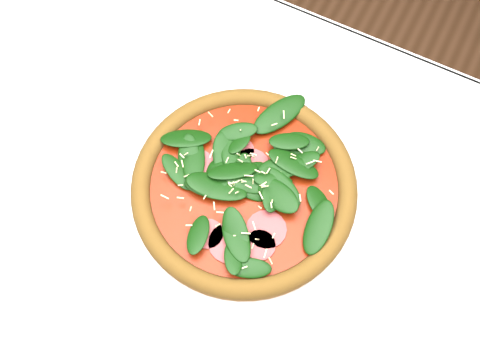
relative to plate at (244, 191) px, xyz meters
The scene contains 5 objects.
ground 0.76m from the plate, 109.54° to the right, with size 6.00×6.00×0.00m, color brown.
dining_table 0.12m from the plate, 109.54° to the right, with size 1.21×0.81×0.75m.
plate is the anchor object (origin of this frame).
pizza 0.02m from the plate, ahead, with size 0.42×0.42×0.04m.
saucer_far 0.36m from the plate, 34.90° to the left, with size 0.13×0.13×0.01m.
Camera 1 is at (0.15, -0.23, 1.49)m, focal length 40.00 mm.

